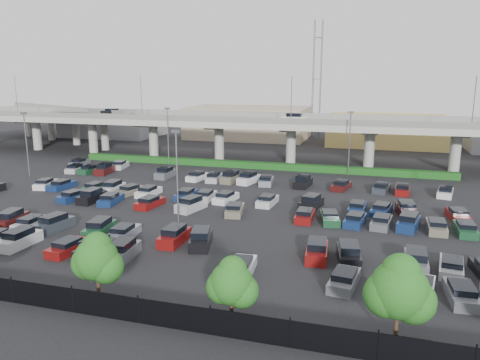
# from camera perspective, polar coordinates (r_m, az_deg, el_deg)

# --- Properties ---
(ground) EXTENTS (280.00, 280.00, 0.00)m
(ground) POSITION_cam_1_polar(r_m,az_deg,el_deg) (58.78, -4.35, -3.08)
(ground) COLOR black
(overpass) EXTENTS (150.00, 13.00, 15.80)m
(overpass) POSITION_cam_1_polar(r_m,az_deg,el_deg) (87.74, 2.90, 6.77)
(overpass) COLOR gray
(overpass) RESTS_ON ground
(on_ramp) EXTENTS (50.93, 30.13, 8.80)m
(on_ramp) POSITION_cam_1_polar(r_m,az_deg,el_deg) (120.47, -20.71, 7.51)
(on_ramp) COLOR gray
(on_ramp) RESTS_ON ground
(hedge) EXTENTS (66.00, 1.60, 1.10)m
(hedge) POSITION_cam_1_polar(r_m,az_deg,el_deg) (81.89, 1.84, 1.82)
(hedge) COLOR #134213
(hedge) RESTS_ON ground
(fence) EXTENTS (70.00, 0.10, 2.00)m
(fence) POSITION_cam_1_polar(r_m,az_deg,el_deg) (35.40, -21.16, -13.28)
(fence) COLOR black
(fence) RESTS_ON ground
(tree_row) EXTENTS (65.07, 3.66, 5.94)m
(tree_row) POSITION_cam_1_polar(r_m,az_deg,el_deg) (35.03, -19.04, -8.73)
(tree_row) COLOR #332316
(tree_row) RESTS_ON ground
(parked_cars) EXTENTS (63.10, 41.65, 1.67)m
(parked_cars) POSITION_cam_1_polar(r_m,az_deg,el_deg) (55.49, -6.90, -3.42)
(parked_cars) COLOR #2F353D
(parked_cars) RESTS_ON ground
(light_poles) EXTENTS (66.90, 48.38, 10.30)m
(light_poles) POSITION_cam_1_polar(r_m,az_deg,el_deg) (60.79, -7.43, 3.40)
(light_poles) COLOR #535459
(light_poles) RESTS_ON ground
(distant_buildings) EXTENTS (138.00, 24.00, 9.00)m
(distant_buildings) POSITION_cam_1_polar(r_m,az_deg,el_deg) (115.57, 12.53, 6.29)
(distant_buildings) COLOR gray
(distant_buildings) RESTS_ON ground
(comm_tower) EXTENTS (2.40, 2.40, 30.00)m
(comm_tower) POSITION_cam_1_polar(r_m,az_deg,el_deg) (127.89, 9.37, 12.33)
(comm_tower) COLOR #535459
(comm_tower) RESTS_ON ground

